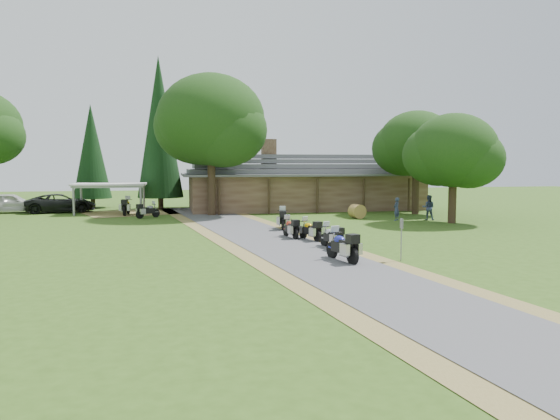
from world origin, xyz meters
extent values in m
plane|color=#314E15|center=(0.00, 0.00, 0.00)|extent=(120.00, 120.00, 0.00)
plane|color=#47474A|center=(-0.50, 4.00, 0.00)|extent=(51.95, 51.95, 0.00)
imported|color=silver|center=(-18.58, 24.86, 1.03)|extent=(3.31, 6.44, 2.06)
imported|color=black|center=(-14.62, 24.47, 1.15)|extent=(3.62, 6.39, 2.31)
imported|color=#353F60|center=(10.02, 12.94, 0.97)|extent=(0.67, 0.66, 1.93)
imported|color=#353F60|center=(12.40, 12.75, 1.05)|extent=(0.73, 0.67, 2.11)
cylinder|color=olive|center=(7.77, 14.88, 0.52)|extent=(1.18, 1.11, 1.04)
cone|color=black|center=(-6.55, 26.18, 6.71)|extent=(4.00, 4.00, 13.43)
cone|color=black|center=(-12.62, 28.69, 4.69)|extent=(3.38, 3.38, 9.38)
camera|label=1|loc=(-5.89, -23.25, 4.13)|focal=35.00mm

